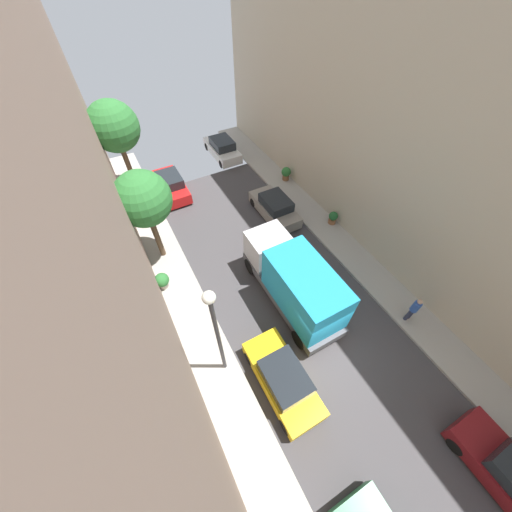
{
  "coord_description": "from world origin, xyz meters",
  "views": [
    {
      "loc": [
        -5.53,
        -3.14,
        13.46
      ],
      "look_at": [
        -0.36,
        6.39,
        0.5
      ],
      "focal_mm": 20.15,
      "sensor_mm": 36.0,
      "label": 1
    }
  ],
  "objects_px": {
    "parked_car_right_3": "(222,149)",
    "potted_plant_2": "(286,173)",
    "street_tree_2": "(114,127)",
    "pedestrian": "(414,309)",
    "potted_plant_0": "(333,218)",
    "parked_car_left_2": "(283,379)",
    "lamp_post": "(216,327)",
    "parked_car_left_3": "(171,185)",
    "delivery_truck": "(294,281)",
    "potted_plant_1": "(162,281)",
    "parked_car_right_2": "(275,208)",
    "street_tree_0": "(143,199)"
  },
  "relations": [
    {
      "from": "parked_car_right_3",
      "to": "potted_plant_2",
      "type": "height_order",
      "value": "parked_car_right_3"
    },
    {
      "from": "parked_car_right_3",
      "to": "lamp_post",
      "type": "xyz_separation_m",
      "value": [
        -7.3,
        -16.45,
        3.41
      ]
    },
    {
      "from": "potted_plant_2",
      "to": "lamp_post",
      "type": "relative_size",
      "value": 0.17
    },
    {
      "from": "parked_car_left_3",
      "to": "pedestrian",
      "type": "height_order",
      "value": "pedestrian"
    },
    {
      "from": "pedestrian",
      "to": "potted_plant_0",
      "type": "xyz_separation_m",
      "value": [
        1.04,
        7.46,
        -0.46
      ]
    },
    {
      "from": "parked_car_left_3",
      "to": "potted_plant_2",
      "type": "height_order",
      "value": "parked_car_left_3"
    },
    {
      "from": "street_tree_2",
      "to": "potted_plant_2",
      "type": "bearing_deg",
      "value": -23.54
    },
    {
      "from": "parked_car_right_2",
      "to": "street_tree_2",
      "type": "xyz_separation_m",
      "value": [
        -7.61,
        7.58,
        4.04
      ]
    },
    {
      "from": "parked_car_left_3",
      "to": "parked_car_right_3",
      "type": "distance_m",
      "value": 6.1
    },
    {
      "from": "parked_car_right_2",
      "to": "potted_plant_2",
      "type": "height_order",
      "value": "parked_car_right_2"
    },
    {
      "from": "parked_car_left_3",
      "to": "street_tree_0",
      "type": "height_order",
      "value": "street_tree_0"
    },
    {
      "from": "delivery_truck",
      "to": "street_tree_0",
      "type": "xyz_separation_m",
      "value": [
        -5.09,
        6.39,
        2.53
      ]
    },
    {
      "from": "parked_car_left_3",
      "to": "potted_plant_1",
      "type": "bearing_deg",
      "value": -110.81
    },
    {
      "from": "pedestrian",
      "to": "potted_plant_2",
      "type": "xyz_separation_m",
      "value": [
        0.94,
        13.07,
        -0.35
      ]
    },
    {
      "from": "parked_car_right_3",
      "to": "lamp_post",
      "type": "bearing_deg",
      "value": -113.93
    },
    {
      "from": "potted_plant_1",
      "to": "lamp_post",
      "type": "bearing_deg",
      "value": -78.5
    },
    {
      "from": "street_tree_2",
      "to": "parked_car_left_3",
      "type": "bearing_deg",
      "value": -38.98
    },
    {
      "from": "street_tree_2",
      "to": "pedestrian",
      "type": "bearing_deg",
      "value": -61.69
    },
    {
      "from": "parked_car_left_3",
      "to": "lamp_post",
      "type": "distance_m",
      "value": 14.16
    },
    {
      "from": "parked_car_left_3",
      "to": "street_tree_0",
      "type": "relative_size",
      "value": 0.74
    },
    {
      "from": "parked_car_left_3",
      "to": "potted_plant_0",
      "type": "height_order",
      "value": "parked_car_left_3"
    },
    {
      "from": "pedestrian",
      "to": "potted_plant_0",
      "type": "height_order",
      "value": "pedestrian"
    },
    {
      "from": "potted_plant_0",
      "to": "street_tree_2",
      "type": "bearing_deg",
      "value": 136.04
    },
    {
      "from": "parked_car_right_2",
      "to": "street_tree_0",
      "type": "distance_m",
      "value": 8.58
    },
    {
      "from": "potted_plant_1",
      "to": "parked_car_left_3",
      "type": "bearing_deg",
      "value": 69.19
    },
    {
      "from": "parked_car_left_2",
      "to": "pedestrian",
      "type": "relative_size",
      "value": 2.44
    },
    {
      "from": "parked_car_left_3",
      "to": "potted_plant_0",
      "type": "distance_m",
      "value": 11.8
    },
    {
      "from": "parked_car_left_3",
      "to": "potted_plant_2",
      "type": "bearing_deg",
      "value": -18.54
    },
    {
      "from": "potted_plant_0",
      "to": "potted_plant_2",
      "type": "distance_m",
      "value": 5.61
    },
    {
      "from": "delivery_truck",
      "to": "lamp_post",
      "type": "xyz_separation_m",
      "value": [
        -4.6,
        -1.56,
        2.34
      ]
    },
    {
      "from": "parked_car_right_3",
      "to": "street_tree_2",
      "type": "distance_m",
      "value": 8.68
    },
    {
      "from": "parked_car_left_2",
      "to": "potted_plant_1",
      "type": "bearing_deg",
      "value": 112.12
    },
    {
      "from": "potted_plant_0",
      "to": "lamp_post",
      "type": "bearing_deg",
      "value": -152.84
    },
    {
      "from": "parked_car_left_2",
      "to": "potted_plant_1",
      "type": "height_order",
      "value": "parked_car_left_2"
    },
    {
      "from": "delivery_truck",
      "to": "pedestrian",
      "type": "bearing_deg",
      "value": -39.5
    },
    {
      "from": "parked_car_left_2",
      "to": "parked_car_right_3",
      "type": "bearing_deg",
      "value": 73.58
    },
    {
      "from": "delivery_truck",
      "to": "street_tree_2",
      "type": "distance_m",
      "value": 14.99
    },
    {
      "from": "street_tree_2",
      "to": "potted_plant_2",
      "type": "relative_size",
      "value": 6.06
    },
    {
      "from": "street_tree_2",
      "to": "parked_car_right_3",
      "type": "bearing_deg",
      "value": 7.85
    },
    {
      "from": "parked_car_left_2",
      "to": "parked_car_left_3",
      "type": "xyz_separation_m",
      "value": [
        0.0,
        15.49,
        0.0
      ]
    },
    {
      "from": "parked_car_left_2",
      "to": "pedestrian",
      "type": "bearing_deg",
      "value": -2.7
    },
    {
      "from": "parked_car_left_2",
      "to": "lamp_post",
      "type": "distance_m",
      "value": 4.33
    },
    {
      "from": "potted_plant_1",
      "to": "lamp_post",
      "type": "distance_m",
      "value": 6.68
    },
    {
      "from": "potted_plant_2",
      "to": "parked_car_left_3",
      "type": "bearing_deg",
      "value": 161.46
    },
    {
      "from": "parked_car_left_2",
      "to": "street_tree_2",
      "type": "xyz_separation_m",
      "value": [
        -2.21,
        17.27,
        4.04
      ]
    },
    {
      "from": "potted_plant_0",
      "to": "potted_plant_1",
      "type": "bearing_deg",
      "value": 178.16
    },
    {
      "from": "parked_car_left_2",
      "to": "street_tree_0",
      "type": "xyz_separation_m",
      "value": [
        -2.39,
        9.82,
        3.6
      ]
    },
    {
      "from": "street_tree_0",
      "to": "potted_plant_2",
      "type": "relative_size",
      "value": 5.48
    },
    {
      "from": "parked_car_right_3",
      "to": "potted_plant_0",
      "type": "xyz_separation_m",
      "value": [
        2.92,
        -11.2,
        -0.1
      ]
    },
    {
      "from": "parked_car_left_2",
      "to": "parked_car_left_3",
      "type": "distance_m",
      "value": 15.49
    }
  ]
}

